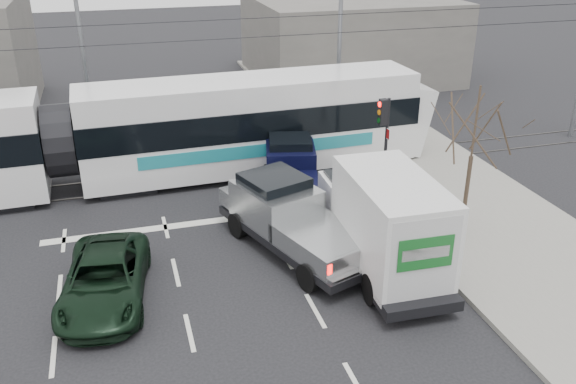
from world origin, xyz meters
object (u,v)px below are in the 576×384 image
object	(u,v)px
tram	(59,142)
green_car	(105,280)
box_truck	(383,222)
traffic_signal	(384,125)
street_lamp_near	(336,25)
bare_tree	(475,129)
navy_pickup	(291,171)
street_lamp_far	(75,30)
silver_pickup	(289,216)

from	to	relation	value
tram	green_car	distance (m)	8.08
tram	green_car	size ratio (longest dim) A/B	6.02
box_truck	traffic_signal	bearing A→B (deg)	68.12
traffic_signal	green_car	world-z (taller)	traffic_signal
street_lamp_near	green_car	size ratio (longest dim) A/B	1.91
bare_tree	street_lamp_near	world-z (taller)	street_lamp_near
traffic_signal	navy_pickup	xyz separation A→B (m)	(-3.34, 0.67, -1.69)
navy_pickup	green_car	xyz separation A→B (m)	(-6.82, -5.07, -0.40)
bare_tree	street_lamp_far	size ratio (longest dim) A/B	0.56
silver_pickup	navy_pickup	size ratio (longest dim) A/B	1.21
street_lamp_far	box_truck	world-z (taller)	street_lamp_far
box_truck	bare_tree	bearing A→B (deg)	18.08
bare_tree	street_lamp_near	xyz separation A→B (m)	(-0.29, 11.50, 1.32)
silver_pickup	navy_pickup	bearing A→B (deg)	53.22
bare_tree	box_truck	xyz separation A→B (m)	(-3.32, -0.96, -2.24)
street_lamp_far	box_truck	size ratio (longest dim) A/B	1.42
street_lamp_far	navy_pickup	world-z (taller)	street_lamp_far
street_lamp_near	navy_pickup	bearing A→B (deg)	-121.46
navy_pickup	street_lamp_near	bearing A→B (deg)	72.14
traffic_signal	bare_tree	bearing A→B (deg)	-74.24
navy_pickup	traffic_signal	bearing A→B (deg)	2.20
silver_pickup	navy_pickup	distance (m)	3.82
traffic_signal	green_car	xyz separation A→B (m)	(-10.16, -4.39, -2.09)
tram	street_lamp_near	bearing A→B (deg)	16.49
tram	box_truck	world-z (taller)	tram
street_lamp_far	green_car	world-z (taller)	street_lamp_far
tram	navy_pickup	size ratio (longest dim) A/B	5.31
navy_pickup	street_lamp_far	bearing A→B (deg)	143.26
traffic_signal	silver_pickup	xyz separation A→B (m)	(-4.50, -2.97, -1.64)
street_lamp_near	navy_pickup	world-z (taller)	street_lamp_near
street_lamp_far	silver_pickup	bearing A→B (deg)	-63.71
box_truck	navy_pickup	xyz separation A→B (m)	(-1.15, 5.63, -0.50)
bare_tree	tram	world-z (taller)	tram
green_car	silver_pickup	bearing A→B (deg)	22.15
street_lamp_far	silver_pickup	distance (m)	14.47
tram	navy_pickup	distance (m)	8.70
tram	silver_pickup	size ratio (longest dim) A/B	4.40
box_truck	silver_pickup	bearing A→B (deg)	141.15
silver_pickup	green_car	bearing A→B (deg)	175.07
street_lamp_near	navy_pickup	distance (m)	8.98
street_lamp_far	box_truck	distance (m)	17.13
traffic_signal	green_car	bearing A→B (deg)	-156.61
silver_pickup	tram	bearing A→B (deg)	118.51
tram	navy_pickup	bearing A→B (deg)	-20.41
green_car	street_lamp_near	bearing A→B (deg)	55.24
street_lamp_near	box_truck	size ratio (longest dim) A/B	1.42
street_lamp_near	street_lamp_far	world-z (taller)	same
bare_tree	traffic_signal	distance (m)	4.28
bare_tree	silver_pickup	distance (m)	6.32
green_car	navy_pickup	bearing A→B (deg)	44.59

